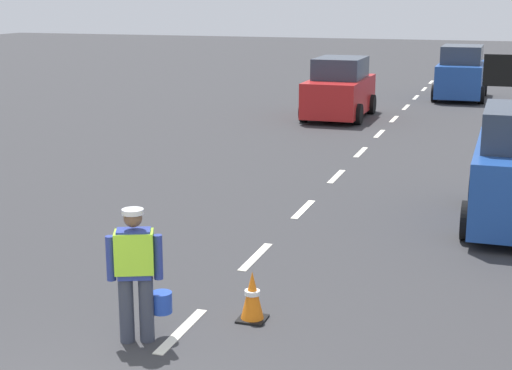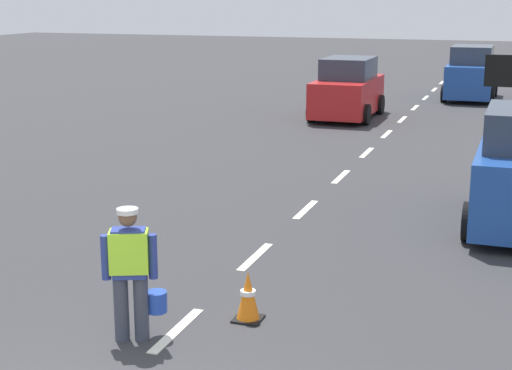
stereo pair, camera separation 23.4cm
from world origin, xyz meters
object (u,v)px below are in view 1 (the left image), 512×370
(car_oncoming_second, at_px, (339,90))
(road_worker, at_px, (137,268))
(traffic_cone_near, at_px, (252,296))
(car_outgoing_far, at_px, (461,74))

(car_oncoming_second, bearing_deg, road_worker, -85.36)
(road_worker, bearing_deg, traffic_cone_near, 42.22)
(car_oncoming_second, height_order, car_outgoing_far, car_outgoing_far)
(road_worker, height_order, car_outgoing_far, car_outgoing_far)
(road_worker, bearing_deg, car_outgoing_far, 85.09)
(traffic_cone_near, height_order, car_oncoming_second, car_oncoming_second)
(traffic_cone_near, relative_size, car_outgoing_far, 0.17)
(road_worker, distance_m, car_outgoing_far, 24.63)
(traffic_cone_near, height_order, car_outgoing_far, car_outgoing_far)
(car_outgoing_far, bearing_deg, car_oncoming_second, -119.34)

